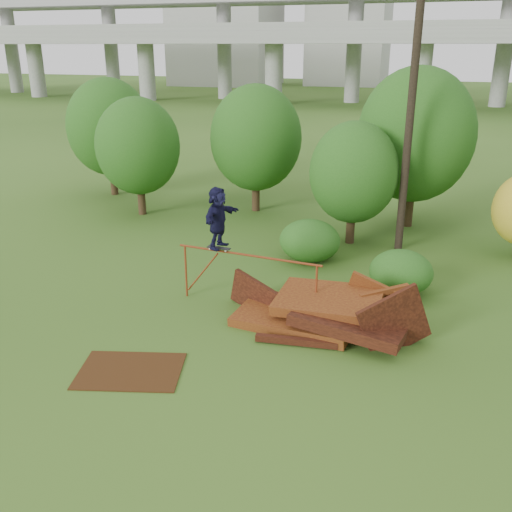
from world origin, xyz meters
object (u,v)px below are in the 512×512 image
(scrap_pile, at_px, (324,313))
(utility_pole, at_px, (412,93))
(flat_plate, at_px, (130,371))
(skater, at_px, (218,218))

(scrap_pile, height_order, utility_pole, utility_pole)
(flat_plate, distance_m, utility_pole, 13.07)
(scrap_pile, relative_size, utility_pole, 0.52)
(skater, relative_size, flat_plate, 0.75)
(scrap_pile, distance_m, flat_plate, 5.22)
(flat_plate, relative_size, utility_pole, 0.21)
(flat_plate, xyz_separation_m, utility_pole, (5.06, 10.68, 5.56))
(scrap_pile, bearing_deg, flat_plate, -136.35)
(skater, distance_m, utility_pole, 8.44)
(flat_plate, bearing_deg, skater, 82.65)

